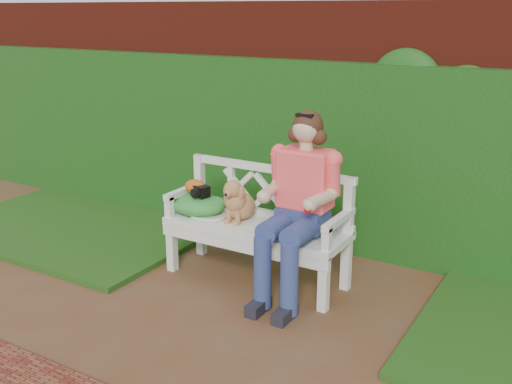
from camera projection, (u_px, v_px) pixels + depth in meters
The scene contains 11 objects.
ground at pixel (234, 325), 4.21m from camera, with size 60.00×60.00×0.00m, color #5C2F18.
brick_wall at pixel (346, 127), 5.45m from camera, with size 10.00×0.30×2.20m, color #62190E.
ivy_hedge at pixel (335, 159), 5.34m from camera, with size 10.00×0.18×1.70m, color #255F18.
grass_left at pixel (84, 224), 6.12m from camera, with size 2.60×2.00×0.05m, color #184614.
garden_bench at pixel (256, 252), 4.86m from camera, with size 1.58×0.60×0.48m, color white, non-canonical shape.
seated_woman at pixel (302, 206), 4.50m from camera, with size 0.60×0.80×1.42m, color #E4313E, non-canonical shape.
dog at pixel (239, 199), 4.83m from camera, with size 0.24×0.33×0.36m, color #984F2F, non-canonical shape.
tennis_racket at pixel (205, 215), 4.97m from camera, with size 0.62×0.26×0.03m, color silver, non-canonical shape.
green_bag at pixel (198, 204), 5.02m from camera, with size 0.49×0.38×0.17m, color #287C21, non-canonical shape.
camera_item at pixel (201, 191), 4.94m from camera, with size 0.13×0.10×0.09m, color black.
baseball_glove at pixel (195, 186), 5.00m from camera, with size 0.19×0.14×0.12m, color #BC5314.
Camera 1 is at (2.05, -3.14, 2.13)m, focal length 42.00 mm.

